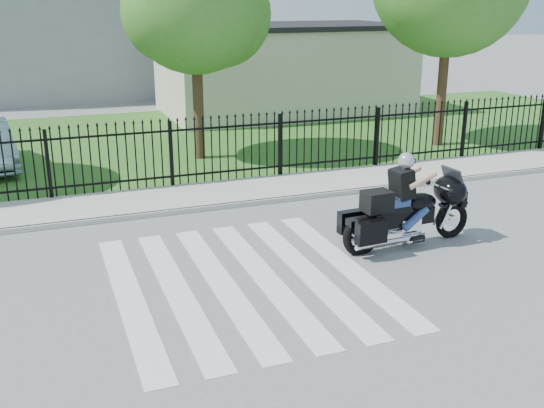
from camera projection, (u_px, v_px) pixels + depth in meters
name	position (u px, v px, depth m)	size (l,w,h in m)	color
ground	(244.00, 281.00, 11.27)	(120.00, 120.00, 0.00)	slate
crosswalk	(244.00, 280.00, 11.26)	(5.00, 5.50, 0.01)	silver
sidewalk	(181.00, 198.00, 15.70)	(40.00, 2.00, 0.12)	#ADAAA3
curb	(191.00, 210.00, 14.81)	(40.00, 0.12, 0.12)	#ADAAA3
grass_strip	(136.00, 142.00, 21.95)	(40.00, 12.00, 0.02)	#2B6021
iron_fence	(171.00, 156.00, 16.33)	(26.00, 0.04, 1.80)	black
tree_mid	(195.00, 1.00, 18.33)	(4.20, 4.20, 6.78)	#382316
building_low	(283.00, 71.00, 27.30)	(10.00, 6.00, 3.50)	beige
building_low_roof	(283.00, 26.00, 26.72)	(10.20, 6.20, 0.20)	black
motorcycle_rider	(406.00, 208.00, 12.61)	(2.99, 1.02, 1.98)	black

